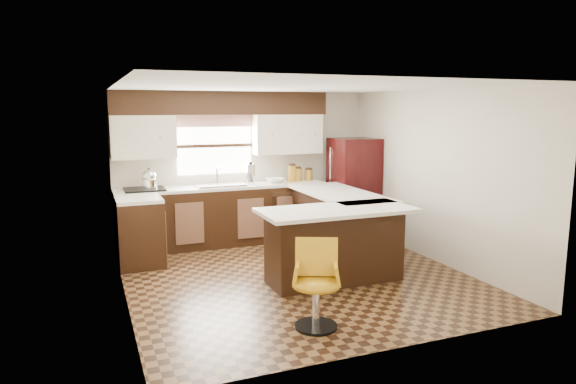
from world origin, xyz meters
name	(u,v)px	position (x,y,z in m)	size (l,w,h in m)	color
floor	(296,276)	(0.00, 0.00, 0.00)	(4.40, 4.40, 0.00)	#49301A
ceiling	(296,87)	(0.00, 0.00, 2.40)	(4.40, 4.40, 0.00)	silver
wall_back	(245,166)	(0.00, 2.20, 1.20)	(4.40, 4.40, 0.00)	beige
wall_front	(394,219)	(0.00, -2.20, 1.20)	(4.40, 4.40, 0.00)	beige
wall_left	(121,195)	(-2.10, 0.00, 1.20)	(4.40, 4.40, 0.00)	beige
wall_right	(434,176)	(2.10, 0.00, 1.20)	(4.40, 4.40, 0.00)	beige
base_cab_back	(224,216)	(-0.45, 1.90, 0.45)	(3.30, 0.60, 0.90)	black
base_cab_left	(140,233)	(-1.80, 1.25, 0.45)	(0.60, 0.70, 0.90)	black
counter_back	(223,187)	(-0.45, 1.90, 0.92)	(3.30, 0.60, 0.04)	silver
counter_left	(138,199)	(-1.80, 1.25, 0.92)	(0.60, 0.70, 0.04)	silver
soffit	(222,103)	(-0.40, 2.03, 2.22)	(3.40, 0.35, 0.36)	black
upper_cab_left	(143,137)	(-1.62, 2.03, 1.72)	(0.94, 0.35, 0.64)	beige
upper_cab_right	(287,134)	(0.68, 2.03, 1.72)	(1.14, 0.35, 0.64)	beige
window_pane	(215,146)	(-0.50, 2.18, 1.55)	(1.20, 0.02, 0.90)	white
valance	(215,121)	(-0.50, 2.14, 1.94)	(1.30, 0.06, 0.18)	#D19B93
sink	(220,185)	(-0.50, 1.88, 0.96)	(0.75, 0.45, 0.03)	#B2B2B7
dishwasher	(289,216)	(0.55, 1.61, 0.43)	(0.58, 0.03, 0.78)	black
cooktop	(144,189)	(-1.65, 1.88, 0.96)	(0.58, 0.50, 0.03)	black
peninsula_long	(336,226)	(0.90, 0.62, 0.45)	(0.60, 1.95, 0.90)	black
peninsula_return	(335,246)	(0.38, -0.35, 0.45)	(1.65, 0.60, 0.90)	black
counter_pen_long	(340,194)	(0.95, 0.62, 0.92)	(0.84, 1.95, 0.04)	silver
counter_pen_return	(337,210)	(0.35, -0.44, 0.92)	(1.89, 0.84, 0.04)	silver
refrigerator	(354,187)	(1.73, 1.63, 0.83)	(0.71, 0.68, 1.65)	black
bar_chair	(316,285)	(-0.42, -1.53, 0.43)	(0.46, 0.46, 0.87)	#C68E10
kettle	(149,178)	(-1.57, 1.88, 1.12)	(0.22, 0.22, 0.30)	silver
percolator	(251,174)	(0.01, 1.90, 1.10)	(0.14, 0.14, 0.32)	silver
mixing_bowl	(275,180)	(0.42, 1.90, 0.98)	(0.29, 0.29, 0.07)	white
canister_large	(292,174)	(0.73, 1.92, 1.08)	(0.14, 0.14, 0.26)	olive
canister_med	(298,175)	(0.83, 1.92, 1.05)	(0.14, 0.14, 0.21)	olive
canister_small	(309,175)	(1.03, 1.92, 1.03)	(0.13, 0.13, 0.18)	olive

